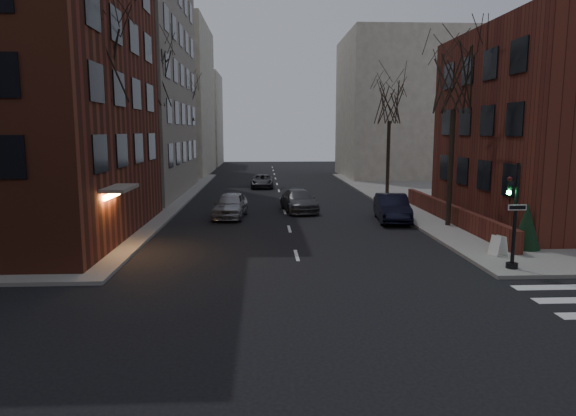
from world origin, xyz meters
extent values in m
plane|color=black|center=(0.00, 0.00, 0.00)|extent=(160.00, 160.00, 0.00)
cube|color=gray|center=(-17.00, 34.00, 14.00)|extent=(18.00, 18.00, 28.00)
cube|color=#582419|center=(9.30, 19.00, 0.65)|extent=(0.35, 16.00, 1.00)
cube|color=beige|center=(-15.00, 55.00, 9.00)|extent=(14.00, 16.00, 18.00)
cube|color=beige|center=(15.00, 50.00, 8.00)|extent=(14.00, 14.00, 16.00)
cube|color=beige|center=(-13.00, 72.00, 7.00)|extent=(10.00, 12.00, 14.00)
cylinder|color=black|center=(8.00, 9.00, 2.15)|extent=(0.14, 0.14, 4.00)
cylinder|color=black|center=(8.00, 9.00, 0.25)|extent=(0.44, 0.44, 0.20)
imported|color=black|center=(7.75, 9.00, 3.00)|extent=(0.16, 0.20, 1.00)
sphere|color=#19FF4C|center=(7.68, 8.95, 3.05)|extent=(0.18, 0.18, 0.18)
cube|color=white|center=(8.00, 8.88, 2.50)|extent=(0.70, 0.03, 0.22)
cylinder|color=#2D231C|center=(-8.80, 14.00, 3.47)|extent=(0.28, 0.28, 6.65)
cylinder|color=#2D231C|center=(-8.80, 26.00, 3.65)|extent=(0.28, 0.28, 7.00)
cylinder|color=#2D231C|center=(-8.80, 40.00, 3.30)|extent=(0.28, 0.28, 6.30)
cylinder|color=#2D231C|center=(8.80, 18.00, 3.30)|extent=(0.28, 0.28, 6.30)
cylinder|color=#2D231C|center=(8.80, 32.00, 3.12)|extent=(0.28, 0.28, 5.95)
cylinder|color=black|center=(-8.20, 22.00, 3.15)|extent=(0.12, 0.12, 6.00)
sphere|color=#FFA54C|center=(-8.20, 22.00, 6.25)|extent=(0.36, 0.36, 0.36)
cylinder|color=black|center=(-8.20, 42.00, 3.15)|extent=(0.12, 0.12, 6.00)
sphere|color=#FFA54C|center=(-8.20, 42.00, 6.25)|extent=(0.36, 0.36, 0.36)
imported|color=black|center=(6.20, 20.15, 0.80)|extent=(2.18, 5.01, 1.60)
imported|color=#999A9E|center=(-3.44, 21.96, 0.78)|extent=(2.24, 4.72, 1.56)
imported|color=#444449|center=(0.96, 24.26, 0.71)|extent=(2.55, 5.11, 1.42)
imported|color=#39393E|center=(-1.47, 38.74, 0.62)|extent=(2.17, 4.50, 1.24)
cube|color=white|center=(8.38, 10.97, 0.58)|extent=(0.54, 0.63, 0.85)
cone|color=black|center=(10.15, 12.13, 1.16)|extent=(1.22, 1.22, 2.02)
camera|label=1|loc=(-1.43, -9.48, 5.31)|focal=32.00mm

